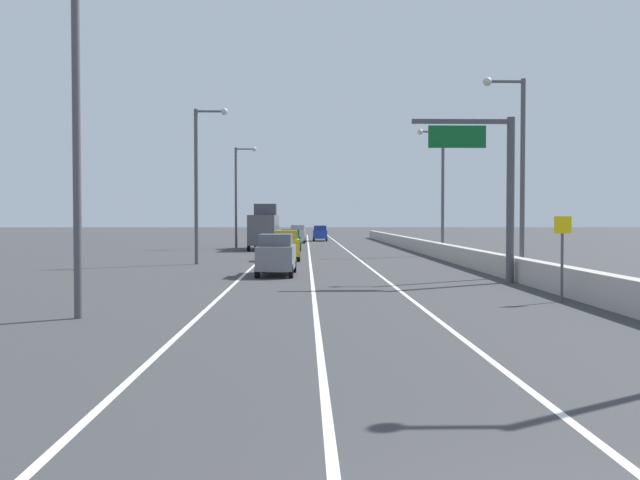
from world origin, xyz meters
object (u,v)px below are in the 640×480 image
(lamp_post_left_mid, at_px, (200,175))
(car_gray_1, at_px, (277,255))
(car_green_2, at_px, (291,240))
(speed_advisory_sign, at_px, (562,252))
(lamp_post_right_third, at_px, (440,183))
(lamp_post_right_second, at_px, (517,162))
(box_truck, at_px, (264,228))
(lamp_post_left_far, at_px, (239,190))
(car_yellow_0, at_px, (286,245))
(lamp_post_left_near, at_px, (85,123))
(car_silver_4, at_px, (298,234))
(overhead_sign_gantry, at_px, (494,179))
(car_blue_3, at_px, (320,233))

(lamp_post_left_mid, relative_size, car_gray_1, 2.16)
(car_gray_1, height_order, car_green_2, car_gray_1)
(speed_advisory_sign, distance_m, car_gray_1, 15.71)
(speed_advisory_sign, height_order, lamp_post_right_third, lamp_post_right_third)
(car_gray_1, bearing_deg, lamp_post_right_second, -5.82)
(lamp_post_right_third, bearing_deg, lamp_post_left_mid, -149.30)
(lamp_post_right_third, relative_size, lamp_post_left_mid, 1.00)
(box_truck, bearing_deg, lamp_post_right_third, -38.61)
(car_gray_1, bearing_deg, lamp_post_left_far, 98.68)
(speed_advisory_sign, xyz_separation_m, car_yellow_0, (-10.37, 24.68, -0.72))
(speed_advisory_sign, relative_size, lamp_post_right_second, 0.30)
(lamp_post_right_second, xyz_separation_m, lamp_post_left_near, (-16.94, -14.27, 0.00))
(car_yellow_0, bearing_deg, car_gray_1, -90.51)
(lamp_post_left_mid, distance_m, car_yellow_0, 8.21)
(lamp_post_left_far, bearing_deg, lamp_post_right_third, -39.57)
(lamp_post_left_near, height_order, lamp_post_left_mid, same)
(lamp_post_left_near, relative_size, car_silver_4, 2.09)
(speed_advisory_sign, height_order, lamp_post_right_second, lamp_post_right_second)
(lamp_post_left_mid, height_order, box_truck, lamp_post_left_mid)
(lamp_post_left_near, xyz_separation_m, car_silver_4, (5.48, 63.17, -4.64))
(lamp_post_left_mid, height_order, car_silver_4, lamp_post_left_mid)
(overhead_sign_gantry, distance_m, box_truck, 37.17)
(box_truck, bearing_deg, lamp_post_right_second, -65.57)
(overhead_sign_gantry, height_order, car_yellow_0, overhead_sign_gantry)
(lamp_post_right_second, bearing_deg, car_yellow_0, 129.96)
(overhead_sign_gantry, distance_m, lamp_post_left_far, 40.44)
(box_truck, bearing_deg, car_blue_3, 76.62)
(box_truck, bearing_deg, car_yellow_0, -81.84)
(car_green_2, relative_size, box_truck, 0.50)
(lamp_post_right_second, xyz_separation_m, box_truck, (-14.44, 31.78, -3.73))
(overhead_sign_gantry, bearing_deg, lamp_post_right_second, 57.60)
(lamp_post_left_near, bearing_deg, car_yellow_0, 80.02)
(car_green_2, bearing_deg, lamp_post_left_mid, -105.43)
(overhead_sign_gantry, height_order, car_silver_4, overhead_sign_gantry)
(overhead_sign_gantry, height_order, lamp_post_left_near, lamp_post_left_near)
(lamp_post_left_near, relative_size, car_gray_1, 2.16)
(lamp_post_right_third, xyz_separation_m, car_silver_4, (-11.43, 28.64, -4.64))
(car_yellow_0, height_order, car_gray_1, car_gray_1)
(lamp_post_right_second, relative_size, lamp_post_right_third, 1.00)
(lamp_post_left_mid, height_order, car_blue_3, lamp_post_left_mid)
(lamp_post_left_far, xyz_separation_m, car_yellow_0, (5.17, -20.15, -4.67))
(overhead_sign_gantry, xyz_separation_m, lamp_post_right_second, (1.99, 3.13, 0.98))
(car_green_2, xyz_separation_m, car_silver_4, (0.44, 19.53, 0.10))
(car_silver_4, bearing_deg, box_truck, -99.87)
(overhead_sign_gantry, xyz_separation_m, car_gray_1, (-10.05, 4.36, -3.67))
(lamp_post_right_third, height_order, car_gray_1, lamp_post_right_third)
(speed_advisory_sign, relative_size, car_silver_4, 0.63)
(speed_advisory_sign, height_order, car_blue_3, speed_advisory_sign)
(speed_advisory_sign, xyz_separation_m, car_silver_4, (-9.91, 59.36, -0.70))
(car_blue_3, relative_size, car_silver_4, 0.95)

